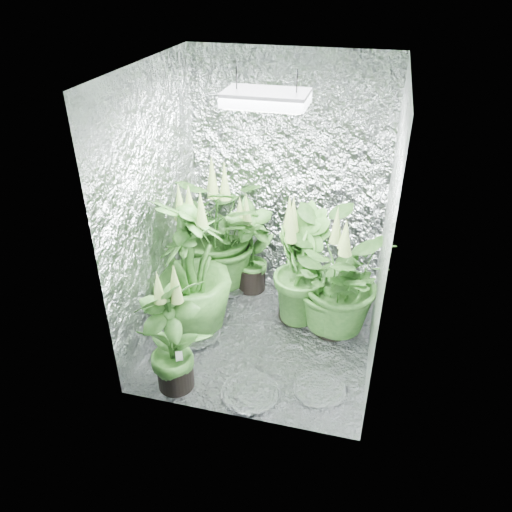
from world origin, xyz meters
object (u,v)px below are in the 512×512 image
object	(u,v)px
plant_d	(190,268)
plant_e	(336,280)
plant_f	(171,334)
circulation_fan	(349,317)
plant_b	(251,249)
plant_a	(220,228)
plant_c	(299,269)
grow_lamp	(266,98)

from	to	relation	value
plant_d	plant_e	size ratio (longest dim) A/B	1.18
plant_f	circulation_fan	size ratio (longest dim) A/B	3.15
plant_b	circulation_fan	xyz separation A→B (m)	(0.89, -0.38, -0.28)
plant_d	plant_f	bearing A→B (deg)	-81.52
plant_f	plant_d	bearing A→B (deg)	98.48
plant_e	circulation_fan	distance (m)	0.37
plant_a	plant_e	world-z (taller)	plant_a
plant_e	plant_a	bearing A→B (deg)	157.83
plant_d	plant_b	bearing A→B (deg)	65.17
plant_e	circulation_fan	xyz separation A→B (m)	(0.13, 0.02, -0.35)
plant_c	plant_f	bearing A→B (deg)	-125.22
plant_e	circulation_fan	bearing A→B (deg)	9.65
plant_e	plant_b	bearing A→B (deg)	152.20
plant_e	grow_lamp	bearing A→B (deg)	-156.87
plant_e	plant_f	bearing A→B (deg)	-138.55
plant_a	circulation_fan	world-z (taller)	plant_a
grow_lamp	circulation_fan	size ratio (longest dim) A/B	1.61
plant_a	plant_d	distance (m)	0.66
plant_c	plant_e	size ratio (longest dim) A/B	1.01
plant_c	plant_d	xyz separation A→B (m)	(-0.76, -0.33, 0.09)
grow_lamp	plant_b	world-z (taller)	grow_lamp
plant_d	plant_e	xyz separation A→B (m)	(1.06, 0.24, -0.08)
plant_a	plant_c	xyz separation A→B (m)	(0.75, -0.33, -0.09)
plant_c	plant_f	xyz separation A→B (m)	(-0.67, -0.95, -0.01)
grow_lamp	plant_a	world-z (taller)	grow_lamp
grow_lamp	plant_d	xyz separation A→B (m)	(-0.56, -0.02, -1.27)
plant_a	circulation_fan	xyz separation A→B (m)	(1.17, -0.40, -0.42)
plant_c	circulation_fan	bearing A→B (deg)	-10.24
plant_b	plant_e	size ratio (longest dim) A/B	0.88
plant_d	plant_f	size ratio (longest dim) A/B	1.22
plant_a	plant_b	bearing A→B (deg)	-4.76
plant_d	plant_f	world-z (taller)	plant_d
plant_b	plant_d	size ratio (longest dim) A/B	0.75
plant_a	plant_b	size ratio (longest dim) A/B	1.39
plant_f	plant_b	bearing A→B (deg)	80.80
plant_a	plant_f	bearing A→B (deg)	-86.47
plant_b	plant_f	distance (m)	1.27
plant_f	circulation_fan	world-z (taller)	plant_f
plant_b	circulation_fan	distance (m)	1.01
plant_c	plant_d	world-z (taller)	plant_d
plant_b	plant_c	distance (m)	0.56
plant_f	circulation_fan	distance (m)	1.44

